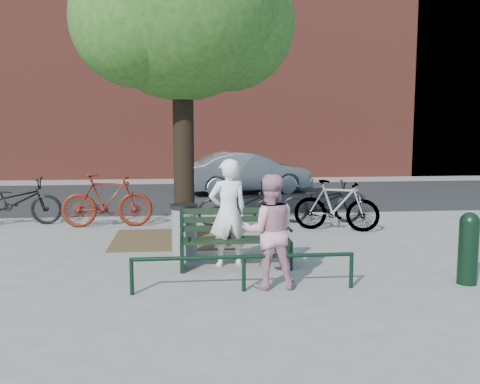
{
  "coord_description": "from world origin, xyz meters",
  "views": [
    {
      "loc": [
        -0.77,
        -8.2,
        2.26
      ],
      "look_at": [
        0.17,
        1.0,
        1.08
      ],
      "focal_mm": 40.0,
      "sensor_mm": 36.0,
      "label": 1
    }
  ],
  "objects": [
    {
      "name": "road",
      "position": [
        0.0,
        8.5,
        0.01
      ],
      "size": [
        40.0,
        7.0,
        0.01
      ],
      "primitive_type": "cube",
      "color": "black",
      "rests_on": "ground"
    },
    {
      "name": "person_right",
      "position": [
        0.37,
        -1.05,
        0.79
      ],
      "size": [
        0.79,
        0.62,
        1.58
      ],
      "primitive_type": "imported",
      "rotation": [
        0.0,
        0.0,
        3.11
      ],
      "color": "#CB8B9A",
      "rests_on": "ground"
    },
    {
      "name": "bicycle_d",
      "position": [
        2.41,
        2.74,
        0.54
      ],
      "size": [
        1.87,
        1.12,
        1.08
      ],
      "primitive_type": "imported",
      "rotation": [
        0.0,
        0.0,
        1.2
      ],
      "color": "gray",
      "rests_on": "ground"
    },
    {
      "name": "bicycle_c",
      "position": [
        0.41,
        3.4,
        0.49
      ],
      "size": [
        1.93,
        0.85,
        0.98
      ],
      "primitive_type": "imported",
      "rotation": [
        0.0,
        0.0,
        1.46
      ],
      "color": "black",
      "rests_on": "ground"
    },
    {
      "name": "dirt_pit",
      "position": [
        -1.0,
        2.2,
        0.01
      ],
      "size": [
        2.4,
        2.0,
        0.02
      ],
      "primitive_type": "cube",
      "color": "brown",
      "rests_on": "ground"
    },
    {
      "name": "bollard",
      "position": [
        3.2,
        -1.18,
        0.55
      ],
      "size": [
        0.28,
        0.28,
        1.03
      ],
      "color": "black",
      "rests_on": "ground"
    },
    {
      "name": "bicycle_b",
      "position": [
        -2.5,
        3.65,
        0.59
      ],
      "size": [
        1.99,
        0.6,
        1.19
      ],
      "primitive_type": "imported",
      "rotation": [
        0.0,
        0.0,
        1.59
      ],
      "color": "#53160B",
      "rests_on": "ground"
    },
    {
      "name": "park_bench",
      "position": [
        -0.0,
        0.08,
        0.48
      ],
      "size": [
        1.74,
        0.54,
        0.97
      ],
      "color": "black",
      "rests_on": "ground"
    },
    {
      "name": "townhouse_row",
      "position": [
        0.17,
        16.0,
        6.25
      ],
      "size": [
        45.0,
        4.0,
        14.0
      ],
      "color": "brown",
      "rests_on": "ground"
    },
    {
      "name": "litter_bin",
      "position": [
        -0.8,
        0.6,
        0.47
      ],
      "size": [
        0.46,
        0.46,
        0.94
      ],
      "color": "gray",
      "rests_on": "ground"
    },
    {
      "name": "person_left",
      "position": [
        -0.1,
        0.15,
        0.86
      ],
      "size": [
        0.7,
        0.54,
        1.72
      ],
      "primitive_type": "imported",
      "rotation": [
        0.0,
        0.0,
        3.36
      ],
      "color": "white",
      "rests_on": "ground"
    },
    {
      "name": "ground",
      "position": [
        0.0,
        0.0,
        0.0
      ],
      "size": [
        90.0,
        90.0,
        0.0
      ],
      "primitive_type": "plane",
      "color": "gray",
      "rests_on": "ground"
    },
    {
      "name": "parked_car",
      "position": [
        1.23,
        9.04,
        0.68
      ],
      "size": [
        4.33,
        2.33,
        1.36
      ],
      "primitive_type": "imported",
      "rotation": [
        0.0,
        0.0,
        1.8
      ],
      "color": "slate",
      "rests_on": "ground"
    },
    {
      "name": "guard_railing",
      "position": [
        0.0,
        -1.2,
        0.4
      ],
      "size": [
        3.06,
        0.06,
        0.51
      ],
      "color": "black",
      "rests_on": "ground"
    },
    {
      "name": "street_tree",
      "position": [
        -0.75,
        2.2,
        4.42
      ],
      "size": [
        4.2,
        3.8,
        6.5
      ],
      "color": "black",
      "rests_on": "ground"
    },
    {
      "name": "bicycle_a",
      "position": [
        -4.58,
        4.09,
        0.53
      ],
      "size": [
        2.06,
        0.85,
        1.06
      ],
      "primitive_type": "imported",
      "rotation": [
        0.0,
        0.0,
        1.65
      ],
      "color": "black",
      "rests_on": "ground"
    },
    {
      "name": "bicycle_e",
      "position": [
        2.33,
        3.68,
        0.49
      ],
      "size": [
        1.9,
        0.8,
        0.97
      ],
      "primitive_type": "imported",
      "rotation": [
        0.0,
        0.0,
        1.49
      ],
      "color": "black",
      "rests_on": "ground"
    }
  ]
}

